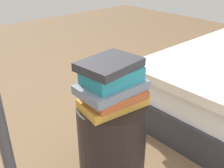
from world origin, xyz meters
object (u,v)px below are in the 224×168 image
object	(u,v)px
side_table	(112,153)
book_rust	(113,94)
book_slate	(112,87)
book_charcoal	(110,64)
book_ochre	(113,102)
book_teal	(111,75)

from	to	relation	value
side_table	book_rust	distance (m)	0.33
side_table	book_slate	size ratio (longest dim) A/B	1.88
side_table	book_charcoal	size ratio (longest dim) A/B	2.18
side_table	book_slate	bearing A→B (deg)	43.33
book_slate	book_ochre	bearing A→B (deg)	161.82
book_teal	book_charcoal	xyz separation A→B (m)	(0.01, -0.00, 0.05)
book_ochre	book_charcoal	xyz separation A→B (m)	(0.00, -0.02, 0.17)
book_teal	book_slate	bearing A→B (deg)	54.87
book_ochre	book_charcoal	size ratio (longest dim) A/B	1.15
book_slate	side_table	bearing A→B (deg)	-135.45
side_table	book_rust	bearing A→B (deg)	106.88
book_ochre	book_slate	distance (m)	0.08
book_rust	side_table	bearing A→B (deg)	-66.23
book_teal	book_charcoal	world-z (taller)	book_charcoal
book_ochre	book_charcoal	distance (m)	0.17
book_rust	book_charcoal	world-z (taller)	book_charcoal
book_slate	book_rust	bearing A→B (deg)	-176.63
book_charcoal	side_table	bearing A→B (deg)	114.42
side_table	book_slate	world-z (taller)	book_slate
book_rust	book_teal	xyz separation A→B (m)	(0.00, -0.01, 0.09)
book_slate	book_charcoal	xyz separation A→B (m)	(-0.00, -0.02, 0.10)
book_teal	side_table	bearing A→B (deg)	78.07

